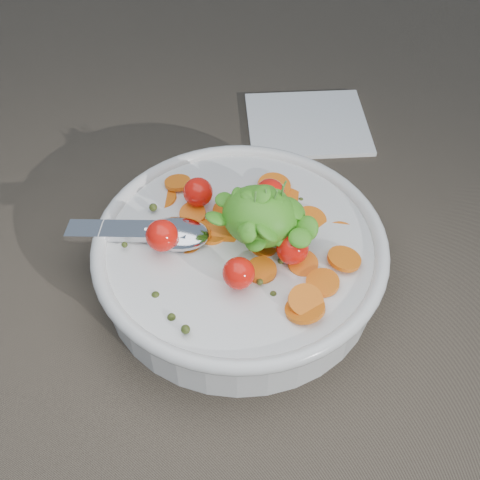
% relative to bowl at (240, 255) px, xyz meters
% --- Properties ---
extents(ground, '(6.00, 6.00, 0.00)m').
position_rel_bowl_xyz_m(ground, '(-0.00, 0.03, -0.04)').
color(ground, brown).
rests_on(ground, ground).
extents(bowl, '(0.33, 0.31, 0.13)m').
position_rel_bowl_xyz_m(bowl, '(0.00, 0.00, 0.00)').
color(bowl, silver).
rests_on(bowl, ground).
extents(napkin, '(0.21, 0.20, 0.01)m').
position_rel_bowl_xyz_m(napkin, '(-0.02, 0.28, -0.03)').
color(napkin, white).
rests_on(napkin, ground).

